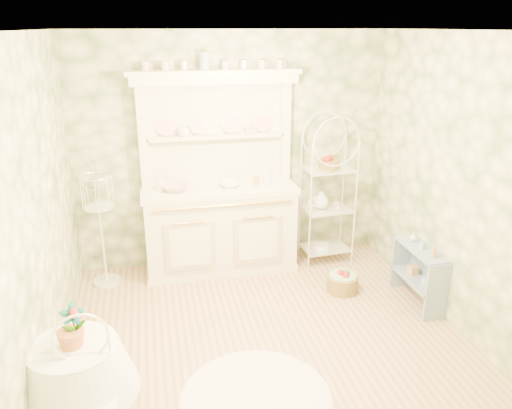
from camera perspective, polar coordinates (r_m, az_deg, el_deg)
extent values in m
plane|color=tan|center=(4.77, 1.33, -15.15)|extent=(3.60, 3.60, 0.00)
plane|color=white|center=(3.92, 1.66, 19.29)|extent=(3.60, 3.60, 0.00)
plane|color=beige|center=(4.13, -23.55, -1.49)|extent=(3.60, 3.60, 0.00)
plane|color=beige|center=(4.89, 22.46, 1.80)|extent=(3.60, 3.60, 0.00)
plane|color=beige|center=(5.84, -2.75, 6.07)|extent=(3.60, 3.60, 0.00)
plane|color=beige|center=(2.61, 11.17, -12.66)|extent=(3.60, 3.60, 0.00)
cube|color=white|center=(5.60, -4.24, 3.25)|extent=(1.87, 0.61, 2.29)
cube|color=white|center=(5.95, 8.23, 2.21)|extent=(0.63, 0.47, 1.92)
cube|color=#7F97B1|center=(5.45, 18.12, -7.57)|extent=(0.35, 0.77, 0.64)
cylinder|color=white|center=(3.90, -19.57, -19.48)|extent=(0.80, 0.80, 0.68)
cube|color=white|center=(3.58, -18.93, -20.98)|extent=(0.45, 0.45, 0.91)
cube|color=white|center=(5.66, -17.28, -2.57)|extent=(0.32, 0.32, 1.33)
cylinder|color=olive|center=(5.56, 9.85, -8.74)|extent=(0.42, 0.42, 0.21)
cylinder|color=white|center=(4.16, 0.03, -21.15)|extent=(1.27, 1.27, 0.01)
imported|color=white|center=(5.59, -9.14, 1.63)|extent=(0.35, 0.35, 0.07)
imported|color=white|center=(5.65, -2.97, 2.08)|extent=(0.24, 0.24, 0.07)
imported|color=white|center=(5.61, -8.27, 8.02)|extent=(0.14, 0.14, 0.10)
imported|color=white|center=(5.70, -0.93, 8.42)|extent=(0.12, 0.12, 0.09)
imported|color=#3F7238|center=(3.59, -20.05, -13.16)|extent=(0.18, 0.14, 0.31)
imported|color=tan|center=(5.14, 19.69, -4.99)|extent=(0.06, 0.06, 0.15)
imported|color=#8DADC0|center=(5.30, 18.51, -4.44)|extent=(0.06, 0.06, 0.11)
imported|color=silver|center=(5.45, 17.54, -3.68)|extent=(0.10, 0.10, 0.10)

